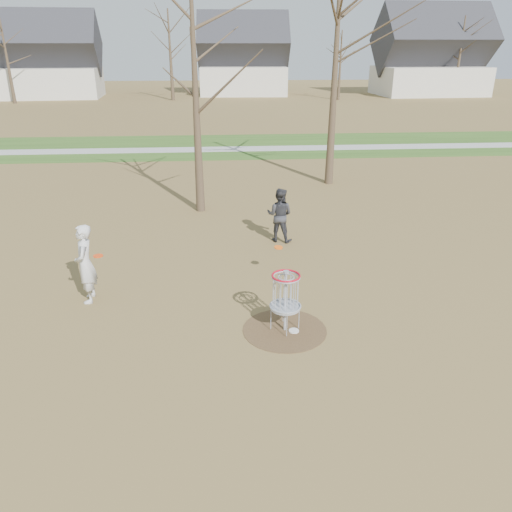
% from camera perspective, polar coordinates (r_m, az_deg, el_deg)
% --- Properties ---
extents(ground, '(160.00, 160.00, 0.00)m').
position_cam_1_polar(ground, '(10.79, 3.29, -8.44)').
color(ground, brown).
rests_on(ground, ground).
extents(green_band, '(160.00, 8.00, 0.01)m').
position_cam_1_polar(green_band, '(30.66, -1.89, 12.48)').
color(green_band, '#2D5119').
rests_on(green_band, ground).
extents(footpath, '(160.00, 1.50, 0.01)m').
position_cam_1_polar(footpath, '(29.68, -1.80, 12.14)').
color(footpath, '#9E9E99').
rests_on(footpath, green_band).
extents(dirt_circle, '(1.80, 1.80, 0.01)m').
position_cam_1_polar(dirt_circle, '(10.79, 3.29, -8.41)').
color(dirt_circle, '#47331E').
rests_on(dirt_circle, ground).
extents(player_standing, '(0.52, 0.73, 1.89)m').
position_cam_1_polar(player_standing, '(12.19, -18.93, -0.87)').
color(player_standing, silver).
rests_on(player_standing, ground).
extents(player_throwing, '(0.99, 0.89, 1.67)m').
position_cam_1_polar(player_throwing, '(15.25, 2.71, 4.70)').
color(player_throwing, '#303035').
rests_on(player_throwing, ground).
extents(disc_grounded, '(0.22, 0.22, 0.02)m').
position_cam_1_polar(disc_grounded, '(10.74, 4.35, -8.51)').
color(disc_grounded, white).
rests_on(disc_grounded, dirt_circle).
extents(discs_in_play, '(4.47, 1.21, 0.36)m').
position_cam_1_polar(discs_in_play, '(12.11, -6.69, 0.55)').
color(discs_in_play, '#FF5C0D').
rests_on(discs_in_play, ground).
extents(disc_golf_basket, '(0.64, 0.64, 1.35)m').
position_cam_1_polar(disc_golf_basket, '(10.34, 3.41, -4.11)').
color(disc_golf_basket, '#9EA3AD').
rests_on(disc_golf_basket, ground).
extents(bare_trees, '(52.62, 44.98, 9.00)m').
position_cam_1_polar(bare_trees, '(45.00, -0.47, 22.70)').
color(bare_trees, '#382B1E').
rests_on(bare_trees, ground).
extents(houses_row, '(56.51, 10.01, 7.26)m').
position_cam_1_polar(houses_row, '(61.96, 0.90, 21.11)').
color(houses_row, silver).
rests_on(houses_row, ground).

